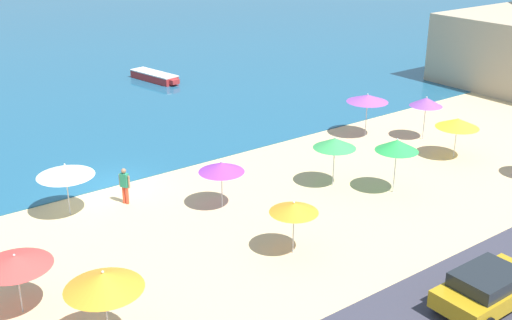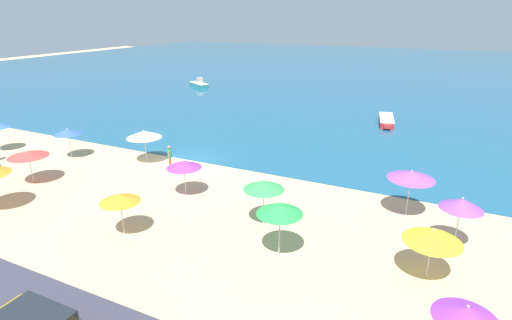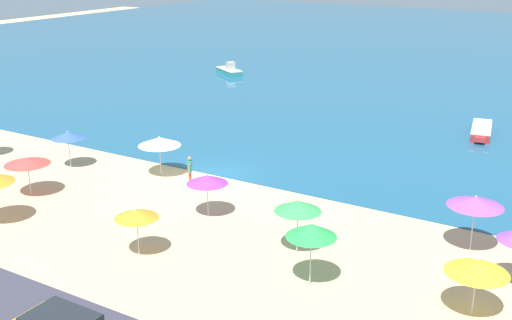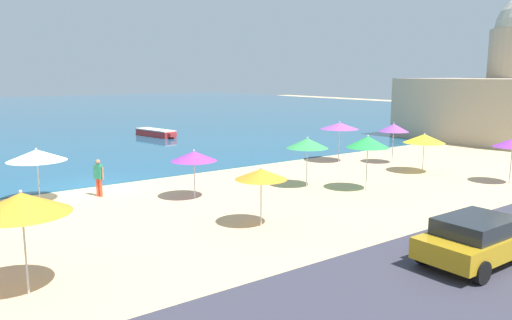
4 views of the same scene
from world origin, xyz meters
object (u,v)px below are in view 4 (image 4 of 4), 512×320
Objects in this scene: beach_umbrella_9 at (21,203)px; beach_umbrella_10 at (424,139)px; beach_umbrella_12 at (340,126)px; beach_umbrella_3 at (194,156)px; bather_2 at (99,176)px; beach_umbrella_1 at (307,143)px; skiff_offshore at (156,133)px; parked_car_1 at (478,238)px; beach_umbrella_0 at (368,142)px; beach_umbrella_5 at (261,174)px; beach_umbrella_11 at (37,155)px; beach_umbrella_2 at (394,128)px.

beach_umbrella_10 is (21.66, 3.75, -0.43)m from beach_umbrella_9.
beach_umbrella_9 is 1.05× the size of beach_umbrella_12.
beach_umbrella_3 is at bearing 36.53° from beach_umbrella_9.
beach_umbrella_1 is at bearing -24.97° from bather_2.
parked_car_1 is at bearing -99.46° from skiff_offshore.
beach_umbrella_0 is 1.21× the size of beach_umbrella_5.
beach_umbrella_12 reaches higher than beach_umbrella_5.
beach_umbrella_0 reaches higher than beach_umbrella_11.
beach_umbrella_2 is 17.02m from parked_car_1.
beach_umbrella_2 reaches higher than beach_umbrella_11.
beach_umbrella_2 is 1.15× the size of beach_umbrella_5.
beach_umbrella_0 is 0.66× the size of parked_car_1.
beach_umbrella_3 is 13.61m from beach_umbrella_10.
beach_umbrella_12 is 15.41m from bather_2.
parked_car_1 is (2.72, -11.78, -1.13)m from beach_umbrella_3.
beach_umbrella_1 is 0.97× the size of beach_umbrella_12.
beach_umbrella_1 is 9.90m from bather_2.
bather_2 is (-8.90, 4.15, -1.22)m from beach_umbrella_1.
skiff_offshore is at bearing 72.55° from beach_umbrella_5.
parked_car_1 is at bearing -133.41° from beach_umbrella_2.
beach_umbrella_2 reaches higher than beach_umbrella_1.
beach_umbrella_2 is 1.49× the size of bather_2.
beach_umbrella_12 reaches higher than bather_2.
beach_umbrella_12 is at bearing 33.16° from beach_umbrella_5.
bather_2 is 0.35× the size of skiff_offshore.
skiff_offshore is (14.03, 18.18, -1.72)m from beach_umbrella_11.
beach_umbrella_2 reaches higher than beach_umbrella_10.
beach_umbrella_2 is at bearing 29.93° from beach_umbrella_0.
beach_umbrella_1 is 6.87m from beach_umbrella_5.
beach_umbrella_5 is at bearing -158.88° from beach_umbrella_2.
beach_umbrella_1 is at bearing -147.45° from beach_umbrella_12.
beach_umbrella_11 is at bearing 163.31° from beach_umbrella_10.
beach_umbrella_3 is 0.90× the size of beach_umbrella_11.
skiff_offshore is (2.66, 22.77, -1.81)m from beach_umbrella_1.
beach_umbrella_5 is (-0.08, -5.04, 0.01)m from beach_umbrella_3.
beach_umbrella_10 is at bearing -75.75° from beach_umbrella_12.
beach_umbrella_9 is (-22.64, -6.67, 0.14)m from beach_umbrella_2.
beach_umbrella_11 is 17.41m from parked_car_1.
beach_umbrella_2 is at bearing 11.40° from beach_umbrella_1.
beach_umbrella_12 reaches higher than beach_umbrella_10.
beach_umbrella_12 is 1.50× the size of bather_2.
beach_umbrella_11 is at bearing 123.96° from beach_umbrella_5.
beach_umbrella_0 is 2.87m from beach_umbrella_1.
beach_umbrella_11 is 0.61× the size of parked_car_1.
beach_umbrella_0 is at bearing -92.04° from skiff_offshore.
beach_umbrella_10 reaches higher than beach_umbrella_5.
bather_2 is (4.98, 9.05, -1.41)m from beach_umbrella_9.
beach_umbrella_2 is 1.03× the size of beach_umbrella_11.
beach_umbrella_9 is at bearing -104.82° from beach_umbrella_11.
beach_umbrella_2 is 1.12× the size of beach_umbrella_10.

